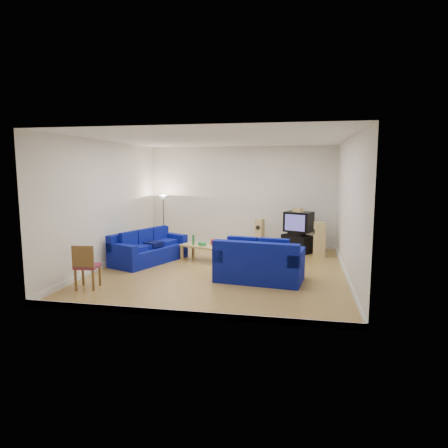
% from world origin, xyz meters
% --- Properties ---
extents(room, '(6.01, 6.51, 3.21)m').
position_xyz_m(room, '(0.00, 0.00, 1.54)').
color(room, brown).
rests_on(room, ground).
extents(sofa_three_seat, '(1.67, 2.34, 0.83)m').
position_xyz_m(sofa_three_seat, '(-2.11, 0.47, 0.31)').
color(sofa_three_seat, '#090F55').
rests_on(sofa_three_seat, ground).
extents(sofa_loveseat, '(2.01, 1.29, 0.95)m').
position_xyz_m(sofa_loveseat, '(1.03, -0.80, 0.36)').
color(sofa_loveseat, '#090F55').
rests_on(sofa_loveseat, ground).
extents(coffee_table, '(1.35, 1.03, 0.44)m').
position_xyz_m(coffee_table, '(-0.66, 0.86, 0.39)').
color(coffee_table, tan).
rests_on(coffee_table, ground).
extents(bottle, '(0.09, 0.09, 0.27)m').
position_xyz_m(bottle, '(-0.94, 0.86, 0.58)').
color(bottle, '#197233').
rests_on(bottle, coffee_table).
extents(tissue_box, '(0.25, 0.25, 0.09)m').
position_xyz_m(tissue_box, '(-0.67, 0.77, 0.49)').
color(tissue_box, green).
rests_on(tissue_box, coffee_table).
extents(red_canister, '(0.16, 0.16, 0.15)m').
position_xyz_m(red_canister, '(-0.43, 0.96, 0.52)').
color(red_canister, red).
rests_on(red_canister, coffee_table).
extents(remote, '(0.17, 0.09, 0.02)m').
position_xyz_m(remote, '(-0.25, 0.73, 0.45)').
color(remote, black).
rests_on(remote, coffee_table).
extents(tv_stand, '(0.97, 0.89, 0.52)m').
position_xyz_m(tv_stand, '(1.82, 2.50, 0.26)').
color(tv_stand, black).
rests_on(tv_stand, ground).
extents(av_receiver, '(0.54, 0.51, 0.10)m').
position_xyz_m(av_receiver, '(1.81, 2.46, 0.57)').
color(av_receiver, black).
rests_on(av_receiver, tv_stand).
extents(television, '(0.93, 0.81, 0.60)m').
position_xyz_m(television, '(1.85, 2.55, 0.92)').
color(television, black).
rests_on(television, av_receiver).
extents(centre_speaker, '(0.33, 0.37, 0.13)m').
position_xyz_m(centre_speaker, '(1.83, 2.51, 1.28)').
color(centre_speaker, tan).
rests_on(centre_speaker, television).
extents(speaker_left, '(0.29, 0.34, 0.96)m').
position_xyz_m(speaker_left, '(0.67, 2.70, 0.48)').
color(speaker_left, tan).
rests_on(speaker_left, ground).
extents(speaker_right, '(0.34, 0.28, 1.00)m').
position_xyz_m(speaker_right, '(2.45, 1.96, 0.50)').
color(speaker_right, tan).
rests_on(speaker_right, ground).
extents(floor_lamp, '(0.28, 0.28, 1.64)m').
position_xyz_m(floor_lamp, '(-2.45, 2.70, 1.36)').
color(floor_lamp, black).
rests_on(floor_lamp, ground).
extents(dining_chair, '(0.51, 0.51, 0.95)m').
position_xyz_m(dining_chair, '(-2.44, -2.09, 0.53)').
color(dining_chair, brown).
rests_on(dining_chair, ground).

